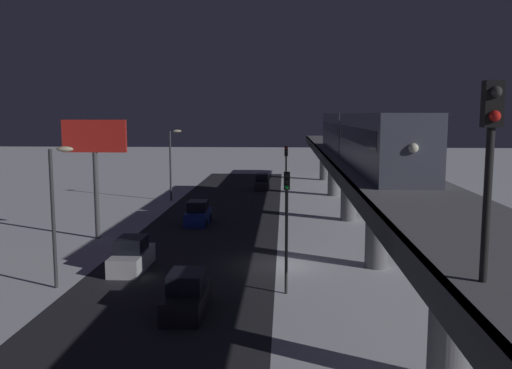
# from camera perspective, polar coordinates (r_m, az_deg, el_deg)

# --- Properties ---
(ground_plane) EXTENTS (240.00, 240.00, 0.00)m
(ground_plane) POSITION_cam_1_polar(r_m,az_deg,el_deg) (34.33, 2.29, -8.42)
(ground_plane) COLOR white
(avenue_asphalt) EXTENTS (11.00, 104.13, 0.01)m
(avenue_asphalt) POSITION_cam_1_polar(r_m,az_deg,el_deg) (34.84, -7.06, -8.22)
(avenue_asphalt) COLOR #28282D
(avenue_asphalt) RESTS_ON ground_plane
(elevated_railway) EXTENTS (5.00, 104.13, 5.97)m
(elevated_railway) POSITION_cam_1_polar(r_m,az_deg,el_deg) (33.75, 12.44, 0.08)
(elevated_railway) COLOR slate
(elevated_railway) RESTS_ON ground_plane
(subway_train) EXTENTS (2.94, 36.87, 3.40)m
(subway_train) POSITION_cam_1_polar(r_m,az_deg,el_deg) (43.05, 10.58, 5.14)
(subway_train) COLOR #4C5160
(subway_train) RESTS_ON elevated_railway
(rail_signal) EXTENTS (0.36, 0.41, 4.00)m
(rail_signal) POSITION_cam_1_polar(r_m,az_deg,el_deg) (11.64, 23.20, 3.64)
(rail_signal) COLOR black
(rail_signal) RESTS_ON elevated_railway
(sedan_blue) EXTENTS (1.91, 4.23, 1.97)m
(sedan_blue) POSITION_cam_1_polar(r_m,az_deg,el_deg) (47.10, -6.06, -3.13)
(sedan_blue) COLOR navy
(sedan_blue) RESTS_ON ground_plane
(sedan_black) EXTENTS (1.80, 4.46, 1.97)m
(sedan_black) POSITION_cam_1_polar(r_m,az_deg,el_deg) (68.18, 0.67, 0.18)
(sedan_black) COLOR black
(sedan_black) RESTS_ON ground_plane
(sedan_white) EXTENTS (1.80, 4.50, 1.97)m
(sedan_white) POSITION_cam_1_polar(r_m,az_deg,el_deg) (34.16, -12.79, -7.29)
(sedan_white) COLOR silver
(sedan_white) RESTS_ON ground_plane
(sedan_black_2) EXTENTS (1.80, 4.25, 1.97)m
(sedan_black_2) POSITION_cam_1_polar(r_m,az_deg,el_deg) (26.59, -7.23, -11.42)
(sedan_black_2) COLOR black
(sedan_black_2) RESTS_ON ground_plane
(traffic_light_near) EXTENTS (0.32, 0.44, 6.40)m
(traffic_light_near) POSITION_cam_1_polar(r_m,az_deg,el_deg) (28.18, 3.20, -3.15)
(traffic_light_near) COLOR #2D2D2D
(traffic_light_near) RESTS_ON ground_plane
(traffic_light_mid) EXTENTS (0.32, 0.44, 6.40)m
(traffic_light_mid) POSITION_cam_1_polar(r_m,az_deg,el_deg) (50.09, 3.14, 1.47)
(traffic_light_mid) COLOR #2D2D2D
(traffic_light_mid) RESTS_ON ground_plane
(commercial_billboard) EXTENTS (4.80, 0.36, 8.90)m
(commercial_billboard) POSITION_cam_1_polar(r_m,az_deg,el_deg) (42.33, -16.44, 3.67)
(commercial_billboard) COLOR #4C4C51
(commercial_billboard) RESTS_ON ground_plane
(street_lamp_near) EXTENTS (1.35, 0.44, 7.65)m
(street_lamp_near) POSITION_cam_1_polar(r_m,az_deg,el_deg) (30.85, -20.04, -1.51)
(street_lamp_near) COLOR #38383D
(street_lamp_near) RESTS_ON ground_plane
(street_lamp_far) EXTENTS (1.35, 0.44, 7.65)m
(street_lamp_far) POSITION_cam_1_polar(r_m,az_deg,el_deg) (59.44, -8.70, 2.93)
(street_lamp_far) COLOR #38383D
(street_lamp_far) RESTS_ON ground_plane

